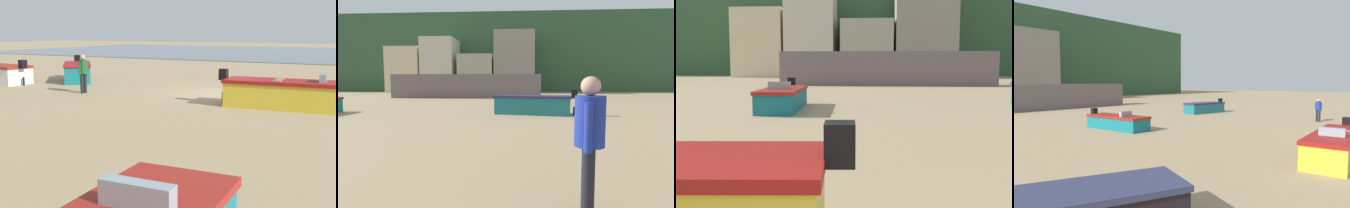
# 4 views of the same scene
# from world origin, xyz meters

# --- Properties ---
(harbor_pier) EXTENTS (16.27, 2.40, 2.59)m
(harbor_pier) POSITION_xyz_m (0.43, 30.00, 1.29)
(harbor_pier) COLOR #6B5E60
(harbor_pier) RESTS_ON ground
(townhouse_right) EXTENTS (6.88, 6.25, 10.58)m
(townhouse_right) POSITION_xyz_m (5.37, 47.12, 5.29)
(townhouse_right) COLOR gray
(townhouse_right) RESTS_ON ground
(boat_teal_1) EXTENTS (4.19, 2.26, 1.26)m
(boat_teal_1) POSITION_xyz_m (7.01, 15.39, 0.48)
(boat_teal_1) COLOR #1D6B74
(boat_teal_1) RESTS_ON ground
(boat_yellow_2) EXTENTS (5.15, 1.76, 1.27)m
(boat_yellow_2) POSITION_xyz_m (-3.47, 2.13, 0.49)
(boat_yellow_2) COLOR gold
(boat_yellow_2) RESTS_ON ground
(boat_teal_5) EXTENTS (1.63, 4.44, 1.13)m
(boat_teal_5) POSITION_xyz_m (-4.07, 13.81, 0.42)
(boat_teal_5) COLOR #156E7A
(boat_teal_5) RESTS_ON ground
(beach_walker_distant) EXTENTS (0.43, 0.53, 1.62)m
(beach_walker_distant) POSITION_xyz_m (7.10, 5.67, 0.95)
(beach_walker_distant) COLOR black
(beach_walker_distant) RESTS_ON ground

